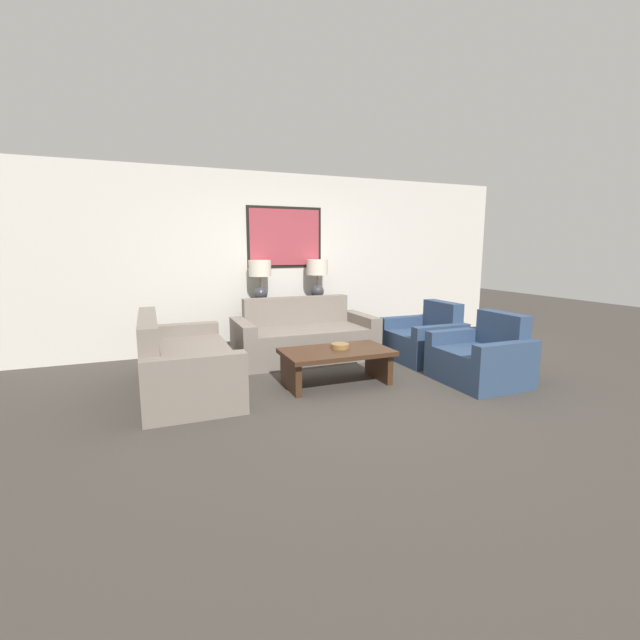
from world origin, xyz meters
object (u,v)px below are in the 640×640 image
(couch_by_back_wall, at_px, (304,339))
(coffee_table, at_px, (336,359))
(armchair_near_back_wall, at_px, (425,340))
(console_table, at_px, (290,325))
(decorative_bowl, at_px, (340,346))
(table_lamp_left, at_px, (260,276))
(couch_by_side, at_px, (183,365))
(table_lamp_right, at_px, (317,274))
(armchair_near_camera, at_px, (481,359))

(couch_by_back_wall, distance_m, coffee_table, 1.22)
(couch_by_back_wall, xyz_separation_m, armchair_near_back_wall, (1.54, -0.67, -0.01))
(console_table, height_order, decorative_bowl, console_table)
(table_lamp_left, relative_size, decorative_bowl, 2.96)
(console_table, distance_m, coffee_table, 1.87)
(couch_by_side, relative_size, armchair_near_back_wall, 2.03)
(table_lamp_right, bearing_deg, coffee_table, -105.05)
(couch_by_side, xyz_separation_m, coffee_table, (1.63, -0.43, 0.01))
(couch_by_side, height_order, coffee_table, couch_by_side)
(armchair_near_back_wall, bearing_deg, couch_by_back_wall, 156.38)
(table_lamp_left, distance_m, coffee_table, 2.09)
(console_table, relative_size, coffee_table, 1.09)
(table_lamp_right, xyz_separation_m, decorative_bowl, (-0.43, -1.82, -0.71))
(decorative_bowl, distance_m, armchair_near_camera, 1.64)
(decorative_bowl, bearing_deg, console_table, 90.58)
(table_lamp_left, distance_m, armchair_near_camera, 3.25)
(table_lamp_right, distance_m, armchair_near_camera, 2.79)
(armchair_near_camera, bearing_deg, coffee_table, 160.90)
(armchair_near_back_wall, bearing_deg, armchair_near_camera, -90.00)
(couch_by_side, bearing_deg, decorative_bowl, -12.49)
(table_lamp_right, xyz_separation_m, armchair_near_back_wall, (1.09, -1.32, -0.87))
(table_lamp_left, height_order, couch_by_side, table_lamp_left)
(table_lamp_right, bearing_deg, armchair_near_camera, -65.82)
(table_lamp_left, xyz_separation_m, armchair_near_camera, (1.99, -2.42, -0.87))
(table_lamp_right, distance_m, couch_by_side, 2.71)
(armchair_near_camera, bearing_deg, decorative_bowl, 158.34)
(couch_by_side, bearing_deg, table_lamp_left, 49.46)
(couch_by_back_wall, xyz_separation_m, armchair_near_camera, (1.54, -1.77, -0.01))
(table_lamp_left, distance_m, couch_by_back_wall, 1.16)
(console_table, height_order, armchair_near_camera, armchair_near_camera)
(console_table, xyz_separation_m, armchair_near_back_wall, (1.54, -1.32, -0.10))
(table_lamp_right, relative_size, couch_by_back_wall, 0.32)
(armchair_near_back_wall, bearing_deg, coffee_table, -160.90)
(armchair_near_camera, bearing_deg, armchair_near_back_wall, 90.00)
(console_table, distance_m, decorative_bowl, 1.82)
(couch_by_back_wall, xyz_separation_m, coffee_table, (-0.05, -1.22, 0.01))
(console_table, relative_size, decorative_bowl, 6.38)
(couch_by_back_wall, height_order, couch_by_side, same)
(console_table, distance_m, couch_by_side, 2.22)
(decorative_bowl, relative_size, armchair_near_back_wall, 0.22)
(coffee_table, bearing_deg, armchair_near_camera, -19.10)
(console_table, bearing_deg, table_lamp_left, 180.00)
(table_lamp_right, relative_size, coffee_table, 0.51)
(coffee_table, bearing_deg, armchair_near_back_wall, 19.10)
(coffee_table, distance_m, armchair_near_camera, 1.68)
(couch_by_side, bearing_deg, table_lamp_right, 34.00)
(console_table, distance_m, armchair_near_camera, 2.87)
(table_lamp_right, height_order, armchair_near_camera, table_lamp_right)
(table_lamp_left, xyz_separation_m, coffee_table, (0.40, -1.87, -0.84))
(table_lamp_left, xyz_separation_m, couch_by_side, (-1.23, -1.44, -0.85))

